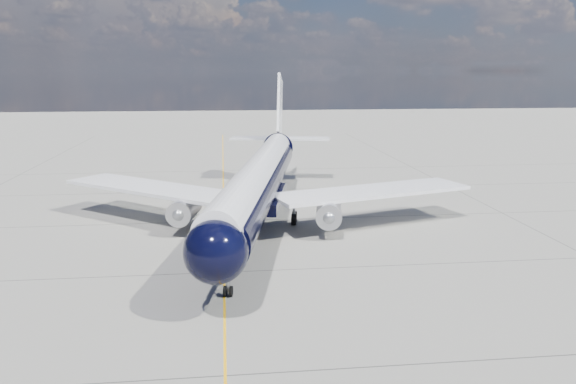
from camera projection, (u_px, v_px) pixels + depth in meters
name	position (u px, v px, depth m)	size (l,w,h in m)	color
ground	(224.00, 209.00, 62.28)	(320.00, 320.00, 0.00)	gray
taxiway_centerline	(224.00, 221.00, 57.43)	(0.16, 160.00, 0.01)	#FFB10D
main_airliner	(260.00, 179.00, 55.59)	(41.60, 51.21, 14.87)	black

